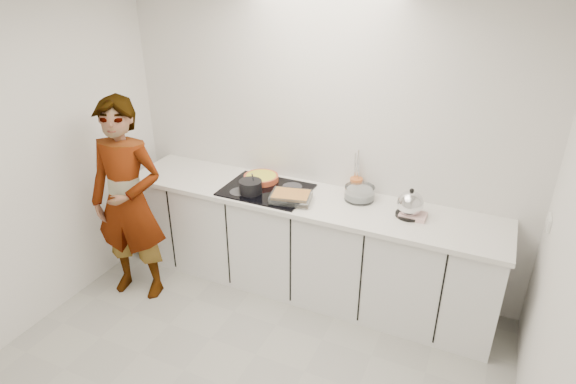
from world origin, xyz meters
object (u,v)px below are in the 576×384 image
at_px(baking_dish, 291,197).
at_px(mixing_bowl, 359,194).
at_px(tart_dish, 261,178).
at_px(kettle, 410,205).
at_px(hob, 266,190).
at_px(utensil_crock, 356,186).
at_px(cook, 128,202).
at_px(saucepan, 251,187).

relative_size(baking_dish, mixing_bowl, 1.27).
height_order(tart_dish, kettle, kettle).
distance_m(hob, utensil_crock, 0.76).
xyz_separation_m(kettle, cook, (-2.17, -0.68, -0.13)).
bearing_deg(baking_dish, saucepan, -178.38).
xyz_separation_m(tart_dish, utensil_crock, (0.82, 0.14, 0.02)).
distance_m(tart_dish, cook, 1.14).
xyz_separation_m(baking_dish, cook, (-1.25, -0.51, -0.08)).
bearing_deg(tart_dish, utensil_crock, 9.83).
xyz_separation_m(hob, tart_dish, (-0.12, 0.13, 0.03)).
bearing_deg(saucepan, baking_dish, 1.62).
distance_m(baking_dish, cook, 1.35).
distance_m(tart_dish, mixing_bowl, 0.89).
xyz_separation_m(tart_dish, baking_dish, (0.40, -0.24, 0.01)).
bearing_deg(hob, cook, -147.34).
bearing_deg(kettle, saucepan, -172.33).
bearing_deg(cook, kettle, 6.21).
bearing_deg(hob, mixing_bowl, 12.28).
distance_m(saucepan, mixing_bowl, 0.90).
bearing_deg(kettle, tart_dish, 176.63).
bearing_deg(saucepan, utensil_crock, 26.45).
bearing_deg(saucepan, kettle, 7.67).
bearing_deg(utensil_crock, tart_dish, -170.17).
relative_size(mixing_bowl, cook, 0.16).
xyz_separation_m(saucepan, mixing_bowl, (0.86, 0.28, -0.02)).
distance_m(kettle, cook, 2.28).
relative_size(saucepan, mixing_bowl, 0.73).
distance_m(mixing_bowl, utensil_crock, 0.13).
bearing_deg(hob, saucepan, -126.85).
relative_size(hob, kettle, 2.95).
height_order(mixing_bowl, utensil_crock, utensil_crock).
bearing_deg(tart_dish, cook, -138.33).
bearing_deg(tart_dish, baking_dish, -31.13).
distance_m(mixing_bowl, kettle, 0.45).
distance_m(hob, saucepan, 0.16).
distance_m(tart_dish, utensil_crock, 0.84).
distance_m(hob, mixing_bowl, 0.79).
distance_m(saucepan, kettle, 1.30).
xyz_separation_m(hob, cook, (-0.97, -0.62, -0.03)).
xyz_separation_m(hob, mixing_bowl, (0.77, 0.17, 0.05)).
bearing_deg(hob, baking_dish, -20.85).
relative_size(hob, utensil_crock, 5.41).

